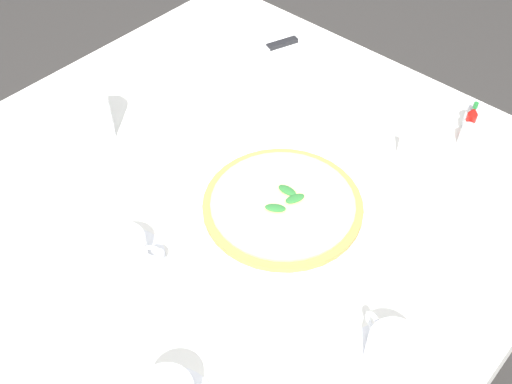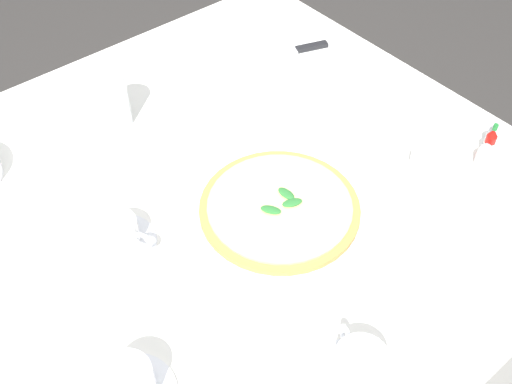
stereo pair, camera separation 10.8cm
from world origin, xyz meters
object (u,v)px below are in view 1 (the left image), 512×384
object	(u,v)px
hot_sauce_bottle	(470,122)
menu_card	(420,153)
salt_shaker	(466,135)
coffee_cup_left_edge	(125,251)
dinner_knife	(263,50)
coffee_cup_far_right	(392,354)
water_glass_center_back	(93,117)
pepper_shaker	(471,117)
napkin_folded	(264,55)
pizza_plate	(282,210)
pizza	(283,205)

from	to	relation	value
hot_sauce_bottle	menu_card	world-z (taller)	hot_sauce_bottle
salt_shaker	menu_card	distance (m)	0.12
coffee_cup_left_edge	dinner_knife	bearing A→B (deg)	-159.77
coffee_cup_left_edge	salt_shaker	xyz separation A→B (m)	(-0.62, 0.27, -0.00)
coffee_cup_far_right	water_glass_center_back	distance (m)	0.70
salt_shaker	pepper_shaker	world-z (taller)	same
water_glass_center_back	coffee_cup_far_right	bearing A→B (deg)	87.99
water_glass_center_back	menu_card	xyz separation A→B (m)	(-0.36, 0.51, -0.02)
salt_shaker	water_glass_center_back	bearing A→B (deg)	-49.75
dinner_knife	hot_sauce_bottle	size ratio (longest dim) A/B	2.29
coffee_cup_far_right	napkin_folded	xyz separation A→B (m)	(-0.45, -0.64, -0.02)
napkin_folded	hot_sauce_bottle	bearing A→B (deg)	115.80
pepper_shaker	pizza_plate	bearing A→B (deg)	-16.56
salt_shaker	coffee_cup_far_right	bearing A→B (deg)	17.08
hot_sauce_bottle	coffee_cup_left_edge	bearing A→B (deg)	-21.95
coffee_cup_far_right	salt_shaker	world-z (taller)	coffee_cup_far_right
coffee_cup_far_right	dinner_knife	size ratio (longest dim) A/B	0.68
salt_shaker	pepper_shaker	distance (m)	0.06
coffee_cup_left_edge	napkin_folded	distance (m)	0.62
pepper_shaker	coffee_cup_far_right	bearing A→B (deg)	17.34
dinner_knife	menu_card	xyz separation A→B (m)	(0.06, 0.45, 0.01)
dinner_knife	salt_shaker	distance (m)	0.49
pizza_plate	dinner_knife	bearing A→B (deg)	-134.32
water_glass_center_back	napkin_folded	distance (m)	0.43
coffee_cup_left_edge	pizza_plate	bearing A→B (deg)	153.44
coffee_cup_far_right	menu_card	bearing A→B (deg)	-153.63
coffee_cup_left_edge	pepper_shaker	size ratio (longest dim) A/B	2.31
hot_sauce_bottle	pepper_shaker	xyz separation A→B (m)	(-0.03, -0.01, -0.01)
coffee_cup_left_edge	pizza	bearing A→B (deg)	153.45
pizza	napkin_folded	distance (m)	0.47
pizza	napkin_folded	size ratio (longest dim) A/B	1.12
pizza	menu_card	size ratio (longest dim) A/B	3.09
dinner_knife	salt_shaker	bearing A→B (deg)	115.00
napkin_folded	hot_sauce_bottle	world-z (taller)	hot_sauce_bottle
dinner_knife	salt_shaker	xyz separation A→B (m)	(-0.04, 0.49, 0.00)
water_glass_center_back	hot_sauce_bottle	xyz separation A→B (m)	(-0.49, 0.54, -0.02)
coffee_cup_left_edge	napkin_folded	bearing A→B (deg)	-159.93
coffee_cup_far_right	napkin_folded	distance (m)	0.78
pizza_plate	dinner_knife	world-z (taller)	dinner_knife
pizza_plate	menu_card	bearing A→B (deg)	157.61
napkin_folded	menu_card	xyz separation A→B (m)	(0.07, 0.45, 0.02)
pepper_shaker	menu_card	distance (m)	0.17
pizza	napkin_folded	bearing A→B (deg)	-134.62
pizza	pepper_shaker	distance (m)	0.45
pizza_plate	water_glass_center_back	world-z (taller)	water_glass_center_back
pepper_shaker	water_glass_center_back	bearing A→B (deg)	-45.45
dinner_knife	salt_shaker	size ratio (longest dim) A/B	3.38
water_glass_center_back	salt_shaker	xyz separation A→B (m)	(-0.47, 0.55, -0.03)
dinner_knife	pizza_plate	bearing A→B (deg)	65.46
pizza_plate	napkin_folded	world-z (taller)	napkin_folded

